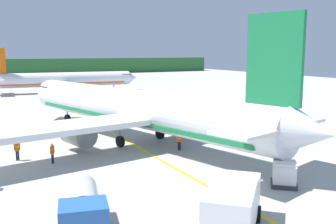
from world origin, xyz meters
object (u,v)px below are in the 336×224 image
(service_truck_baggage, at_px, (233,205))
(crew_loader_right, at_px, (52,152))
(airliner_foreground, at_px, (135,109))
(airliner_mid_apron, at_px, (62,80))
(service_truck_fuel, at_px, (83,210))
(crew_loader_left, at_px, (179,140))
(cargo_container_mid, at_px, (284,174))
(crew_marshaller, at_px, (17,149))

(service_truck_baggage, distance_m, crew_loader_right, 18.01)
(airliner_foreground, relative_size, service_truck_baggage, 7.01)
(airliner_mid_apron, xyz_separation_m, crew_loader_right, (-13.49, -56.68, -1.86))
(airliner_mid_apron, relative_size, service_truck_fuel, 6.09)
(airliner_mid_apron, xyz_separation_m, crew_loader_left, (-2.05, -57.83, -1.88))
(airliner_foreground, relative_size, crew_loader_left, 24.63)
(service_truck_fuel, relative_size, crew_loader_left, 3.47)
(airliner_foreground, bearing_deg, airliner_mid_apron, 85.36)
(cargo_container_mid, bearing_deg, airliner_mid_apron, 89.60)
(airliner_foreground, bearing_deg, service_truck_fuel, -120.18)
(crew_marshaller, relative_size, crew_loader_left, 1.04)
(cargo_container_mid, distance_m, crew_loader_right, 18.43)
(airliner_mid_apron, height_order, cargo_container_mid, airliner_mid_apron)
(service_truck_fuel, relative_size, cargo_container_mid, 2.39)
(airliner_foreground, relative_size, cargo_container_mid, 16.96)
(service_truck_fuel, bearing_deg, cargo_container_mid, 2.81)
(service_truck_baggage, relative_size, crew_marshaller, 3.39)
(service_truck_baggage, relative_size, cargo_container_mid, 2.42)
(service_truck_baggage, xyz_separation_m, crew_loader_right, (-5.54, 17.13, -0.55))
(service_truck_baggage, relative_size, crew_loader_left, 3.51)
(crew_marshaller, bearing_deg, airliner_mid_apron, 73.64)
(service_truck_fuel, height_order, cargo_container_mid, service_truck_fuel)
(cargo_container_mid, xyz_separation_m, crew_loader_left, (-1.56, 11.93, 0.10))
(airliner_foreground, distance_m, service_truck_fuel, 20.90)
(crew_marshaller, bearing_deg, crew_loader_left, -13.97)
(airliner_mid_apron, distance_m, cargo_container_mid, 69.78)
(crew_marshaller, distance_m, crew_loader_right, 3.39)
(cargo_container_mid, relative_size, crew_loader_left, 1.45)
(cargo_container_mid, bearing_deg, airliner_foreground, 102.30)
(crew_loader_left, xyz_separation_m, crew_loader_right, (-11.44, 1.14, 0.02))
(airliner_foreground, relative_size, crew_marshaller, 23.78)
(crew_loader_right, bearing_deg, cargo_container_mid, -45.16)
(service_truck_fuel, height_order, service_truck_baggage, service_truck_baggage)
(cargo_container_mid, bearing_deg, service_truck_fuel, -177.19)
(airliner_mid_apron, bearing_deg, crew_loader_right, -103.38)
(cargo_container_mid, relative_size, crew_marshaller, 1.40)
(airliner_foreground, distance_m, cargo_container_mid, 17.87)
(service_truck_fuel, xyz_separation_m, crew_marshaller, (-1.24, 16.09, -0.37))
(airliner_mid_apron, distance_m, crew_loader_left, 57.89)
(crew_marshaller, xyz_separation_m, crew_loader_left, (13.91, -3.46, -0.04))
(crew_loader_right, bearing_deg, service_truck_baggage, -72.08)
(service_truck_fuel, distance_m, crew_marshaller, 16.14)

